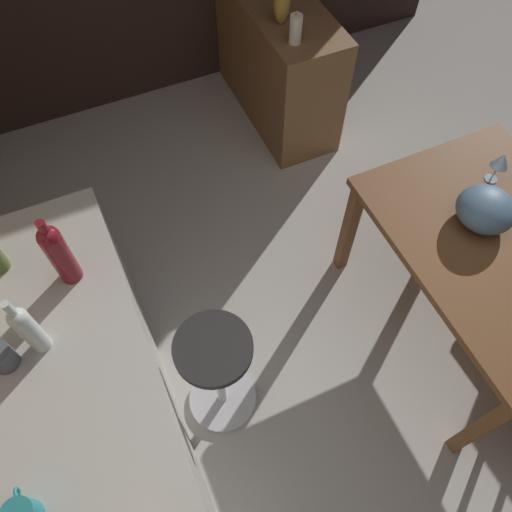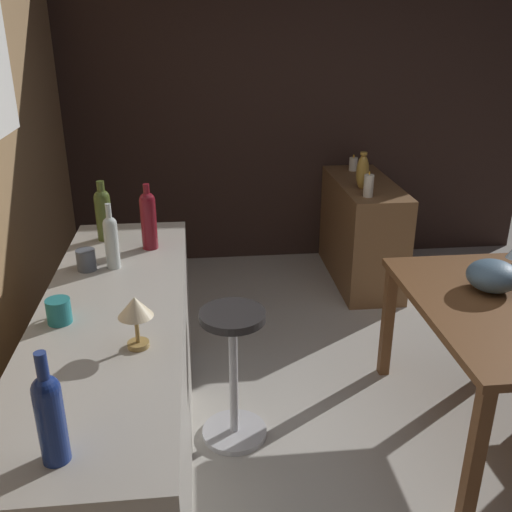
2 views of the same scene
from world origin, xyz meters
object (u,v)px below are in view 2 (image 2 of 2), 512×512
Objects in this scene: wine_bottle_olive at (103,212)px; pillar_candle_tall at (369,186)px; cup_slate at (86,260)px; vase_brass at (363,172)px; bar_stool at (233,372)px; wine_bottle_ruby at (148,218)px; wine_bottle_cobalt at (50,414)px; fruit_bowl at (493,276)px; sideboard_cabinet at (362,232)px; counter_lamp at (135,311)px; pillar_candle_short at (353,164)px; dining_table at (509,320)px; wine_bottle_clear at (111,240)px; cup_teal at (59,311)px.

wine_bottle_olive reaches higher than pillar_candle_tall.
cup_slate is 2.29m from vase_brass.
bar_stool is 1.87m from pillar_candle_tall.
vase_brass is at bearing -50.21° from wine_bottle_ruby.
wine_bottle_ruby reaches higher than wine_bottle_cobalt.
fruit_bowl is 1.60m from vase_brass.
fruit_bowl is 0.75× the size of wine_bottle_cobalt.
vase_brass is (-0.19, 0.09, 0.54)m from sideboard_cabinet.
counter_lamp is at bearing 146.54° from vase_brass.
pillar_candle_short is at bearing -42.17° from cup_slate.
sideboard_cabinet is 2.29m from wine_bottle_olive.
pillar_candle_tall is at bearing -36.49° from bar_stool.
wine_bottle_olive is 0.42m from cup_slate.
fruit_bowl is at bearing -175.33° from sideboard_cabinet.
fruit_bowl reaches higher than sideboard_cabinet.
wine_bottle_olive is (0.66, 1.98, 0.40)m from dining_table.
cup_slate is at bearing 175.00° from wine_bottle_olive.
cup_slate is at bearing 82.66° from dining_table.
wine_bottle_ruby is at bearing 125.25° from pillar_candle_tall.
bar_stool is 1.38m from fruit_bowl.
fruit_bowl is at bearing -93.51° from wine_bottle_clear.
cup_slate is 2.73m from pillar_candle_short.
wine_bottle_ruby is (0.35, 1.70, 0.25)m from fruit_bowl.
pillar_candle_short is (2.28, 0.18, 0.22)m from dining_table.
wine_bottle_ruby is at bearing -5.83° from wine_bottle_cobalt.
fruit_bowl is at bearing -175.98° from pillar_candle_short.
cup_teal is at bearing 164.35° from wine_bottle_clear.
bar_stool is 0.88m from wine_bottle_clear.
pillar_candle_tall reaches higher than dining_table.
cup_slate is at bearing 22.39° from counter_lamp.
pillar_candle_tall is 1.37× the size of pillar_candle_short.
pillar_candle_tall is (2.01, -1.45, -0.15)m from counter_lamp.
pillar_candle_short is (3.31, -1.71, -0.17)m from wine_bottle_cobalt.
pillar_candle_tall reaches higher than fruit_bowl.
wine_bottle_ruby is at bearing 78.43° from fruit_bowl.
cup_slate is 0.92× the size of pillar_candle_short.
dining_table is at bearing -97.34° from cup_slate.
cup_slate is 0.45× the size of vase_brass.
cup_teal is 0.97× the size of pillar_candle_short.
vase_brass is at bearing -58.01° from wine_bottle_olive.
wine_bottle_clear is 0.28m from wine_bottle_ruby.
wine_bottle_cobalt is at bearing -179.92° from wine_bottle_clear.
vase_brass reaches higher than dining_table.
sideboard_cabinet is at bearing -47.75° from wine_bottle_ruby.
counter_lamp is at bearing -166.69° from wine_bottle_clear.
wine_bottle_olive is 0.92m from cup_teal.
vase_brass is (1.73, 0.26, 0.30)m from dining_table.
wine_bottle_cobalt is at bearing 118.57° from dining_table.
bar_stool is at bearing -63.69° from cup_teal.
vase_brass is (1.46, -1.63, -0.09)m from wine_bottle_clear.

